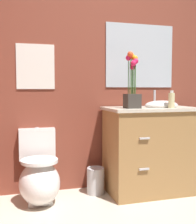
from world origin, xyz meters
name	(u,v)px	position (x,y,z in m)	size (l,w,h in m)	color
wall_back	(127,74)	(0.20, 1.61, 1.25)	(4.32, 0.05, 2.50)	brown
toilet	(39,177)	(-0.80, 1.31, 0.24)	(0.38, 0.59, 0.69)	white
vanity_cabinet	(151,149)	(0.35, 1.28, 0.46)	(0.94, 0.56, 1.07)	#9E7242
flower_vase	(132,88)	(0.10, 1.20, 1.09)	(0.14, 0.14, 0.55)	#38332D
soap_bottle	(172,100)	(0.48, 1.12, 0.97)	(0.06, 0.06, 0.17)	beige
trash_bin	(96,180)	(-0.23, 1.38, 0.14)	(0.18, 0.18, 0.27)	#B7B7BC
wall_poster	(36,67)	(-0.80, 1.58, 1.31)	(0.38, 0.01, 0.45)	silver
wall_mirror	(140,56)	(0.34, 1.58, 1.45)	(0.80, 0.01, 0.70)	#B2BCC6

